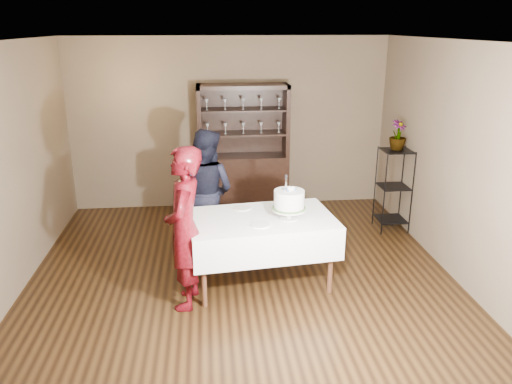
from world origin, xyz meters
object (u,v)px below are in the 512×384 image
(china_hutch, at_px, (243,169))
(cake_table, at_px, (261,233))
(man, at_px, (206,191))
(potted_plant, at_px, (398,135))
(cake, at_px, (289,201))
(woman, at_px, (185,229))
(plant_etagere, at_px, (393,186))

(china_hutch, height_order, cake_table, china_hutch)
(man, bearing_deg, potted_plant, -140.59)
(man, xyz_separation_m, potted_plant, (2.69, 0.47, 0.58))
(china_hutch, relative_size, cake, 3.87)
(woman, xyz_separation_m, man, (0.22, 1.35, -0.05))
(plant_etagere, xyz_separation_m, cake_table, (-2.07, -1.41, -0.03))
(woman, height_order, man, woman)
(woman, relative_size, cake, 3.36)
(man, bearing_deg, plant_etagere, -141.21)
(potted_plant, bearing_deg, cake_table, -145.17)
(cake_table, height_order, cake, cake)
(plant_etagere, xyz_separation_m, man, (-2.68, -0.44, 0.16))
(cake_table, bearing_deg, woman, -155.91)
(china_hutch, relative_size, potted_plant, 4.82)
(plant_etagere, distance_m, woman, 3.41)
(cake_table, xyz_separation_m, potted_plant, (2.08, 1.45, 0.77))
(cake, bearing_deg, potted_plant, 40.45)
(plant_etagere, xyz_separation_m, woman, (-2.90, -1.79, 0.22))
(plant_etagere, bearing_deg, cake_table, -145.64)
(china_hutch, distance_m, man, 1.61)
(china_hutch, bearing_deg, potted_plant, -26.04)
(woman, bearing_deg, cake, 111.76)
(plant_etagere, distance_m, man, 2.72)
(china_hutch, bearing_deg, cake_table, -89.75)
(cake_table, height_order, man, man)
(china_hutch, relative_size, cake_table, 1.16)
(china_hutch, bearing_deg, cake, -82.97)
(cake_table, height_order, potted_plant, potted_plant)
(cake_table, xyz_separation_m, man, (-0.61, 0.98, 0.19))
(cake, bearing_deg, china_hutch, 97.03)
(man, distance_m, potted_plant, 2.79)
(cake_table, distance_m, cake, 0.50)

